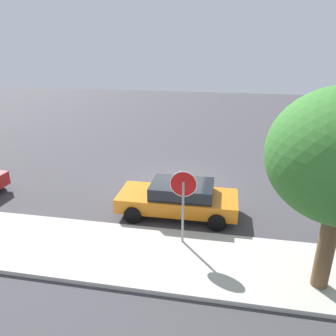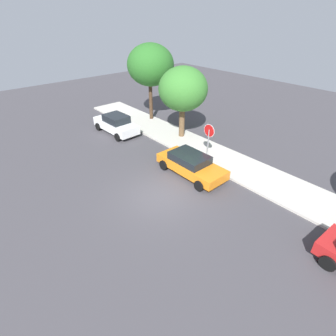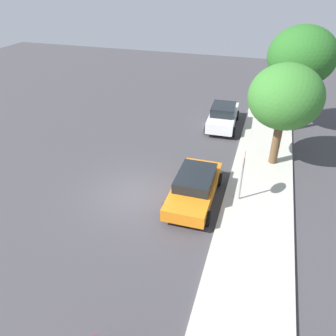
{
  "view_description": "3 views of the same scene",
  "coord_description": "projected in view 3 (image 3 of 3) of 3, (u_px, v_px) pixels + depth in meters",
  "views": [
    {
      "loc": [
        -2.18,
        13.95,
        6.31
      ],
      "look_at": [
        0.26,
        0.86,
        1.12
      ],
      "focal_mm": 35.0,
      "sensor_mm": 36.0,
      "label": 1
    },
    {
      "loc": [
        9.06,
        -7.3,
        8.82
      ],
      "look_at": [
        -0.31,
        0.79,
        1.32
      ],
      "focal_mm": 28.0,
      "sensor_mm": 36.0,
      "label": 2
    },
    {
      "loc": [
        11.59,
        5.36,
        9.24
      ],
      "look_at": [
        -0.99,
        1.41,
        1.16
      ],
      "focal_mm": 35.0,
      "sensor_mm": 36.0,
      "label": 3
    }
  ],
  "objects": [
    {
      "name": "parked_car_white",
      "position": [
        223.0,
        116.0,
        21.91
      ],
      "size": [
        4.38,
        2.06,
        1.55
      ],
      "color": "white",
      "rests_on": "ground_plane"
    },
    {
      "name": "parked_car_orange",
      "position": [
        195.0,
        186.0,
        14.96
      ],
      "size": [
        4.53,
        2.08,
        1.33
      ],
      "color": "orange",
      "rests_on": "ground_plane"
    },
    {
      "name": "ground_plane",
      "position": [
        134.0,
        194.0,
        15.62
      ],
      "size": [
        60.0,
        60.0,
        0.0
      ],
      "primitive_type": "plane",
      "color": "#423F44"
    },
    {
      "name": "street_tree_mid_block",
      "position": [
        302.0,
        56.0,
        19.22
      ],
      "size": [
        3.98,
        3.98,
        6.55
      ],
      "color": "#422D1E",
      "rests_on": "ground_plane"
    },
    {
      "name": "stop_sign",
      "position": [
        243.0,
        168.0,
        14.22
      ],
      "size": [
        0.85,
        0.08,
        2.63
      ],
      "color": "gray",
      "rests_on": "ground_plane"
    },
    {
      "name": "street_tree_far",
      "position": [
        285.0,
        97.0,
        16.02
      ],
      "size": [
        3.63,
        3.63,
        5.46
      ],
      "color": "brown",
      "rests_on": "ground_plane"
    },
    {
      "name": "sidewalk_curb",
      "position": [
        256.0,
        216.0,
        14.13
      ],
      "size": [
        32.0,
        3.09,
        0.14
      ],
      "primitive_type": "cube",
      "color": "beige",
      "rests_on": "ground_plane"
    }
  ]
}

